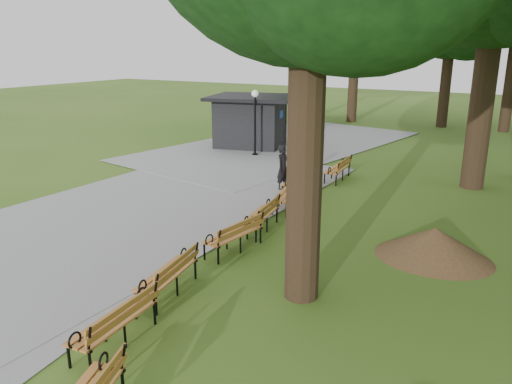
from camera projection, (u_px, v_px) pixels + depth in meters
The scene contains 13 objects.
ground at pixel (191, 267), 11.51m from camera, with size 100.00×100.00×0.00m, color #3A5F1B.
path at pixel (147, 205), 15.91m from camera, with size 12.00×38.00×0.06m, color gray.
person at pixel (283, 168), 17.46m from camera, with size 0.59×0.38×1.61m, color black.
kiosk at pixel (251, 121), 24.90m from camera, with size 4.10×3.57×2.57m, color black, non-canonical shape.
lamp_post at pixel (255, 109), 22.52m from camera, with size 0.32×0.32×3.01m.
dirt_mound at pixel (434, 243), 11.91m from camera, with size 2.33×2.33×0.77m, color #47301C.
bench_1 at pixel (114, 322), 8.41m from camera, with size 1.90×0.64×0.88m, color #B06628, non-canonical shape.
bench_2 at pixel (167, 274), 10.15m from camera, with size 1.90×0.64×0.88m, color #B06628, non-canonical shape.
bench_3 at pixel (233, 234), 12.30m from camera, with size 1.90×0.64×0.88m, color #B06628, non-canonical shape.
bench_4 at pixel (259, 216), 13.65m from camera, with size 1.90×0.64×0.88m, color #B06628, non-canonical shape.
bench_5 at pixel (286, 195), 15.55m from camera, with size 1.90×0.64×0.88m, color #B06628, non-canonical shape.
bench_6 at pixel (299, 180), 17.23m from camera, with size 1.90×0.64×0.88m, color #B06628, non-canonical shape.
bench_7 at pixel (337, 169), 18.83m from camera, with size 1.90×0.64×0.88m, color #B06628, non-canonical shape.
Camera 1 is at (6.56, -8.40, 4.92)m, focal length 34.98 mm.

